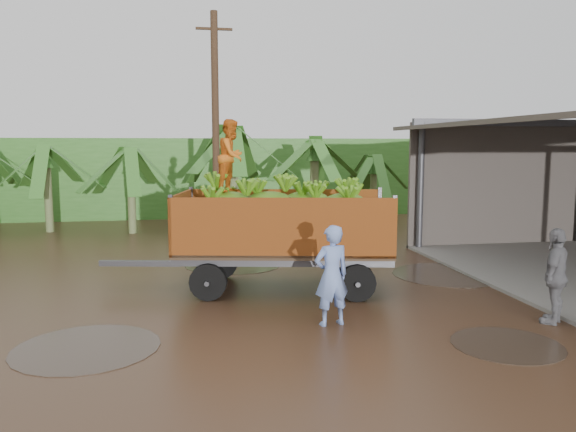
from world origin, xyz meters
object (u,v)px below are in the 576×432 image
object	(u,v)px
banana_trailer	(283,226)
utility_pole	(216,127)
man_blue	(332,275)
man_grey	(556,276)

from	to	relation	value
banana_trailer	utility_pole	size ratio (longest dim) A/B	0.88
man_blue	man_grey	xyz separation A→B (m)	(4.10, -0.62, -0.04)
utility_pole	banana_trailer	bearing A→B (deg)	-80.23
man_blue	utility_pole	world-z (taller)	utility_pole
man_blue	man_grey	distance (m)	4.14
banana_trailer	man_blue	size ratio (longest dim) A/B	3.63
banana_trailer	man_grey	bearing A→B (deg)	-25.10
man_blue	banana_trailer	bearing A→B (deg)	-92.67
utility_pole	man_blue	bearing A→B (deg)	-80.41
man_blue	utility_pole	bearing A→B (deg)	-92.23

